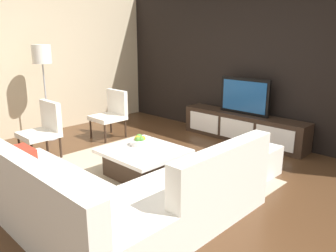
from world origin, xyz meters
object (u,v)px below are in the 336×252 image
Objects in this scene: television at (244,96)px; accent_chair_near at (44,127)px; ottoman at (247,160)px; sectional_couch at (108,197)px; fruit_bowl at (140,141)px; coffee_table at (143,162)px; media_console at (243,127)px; accent_chair_far at (112,111)px; floor_lamp at (42,60)px.

accent_chair_near is (-1.76, -2.86, -0.33)m from television.
ottoman is (0.86, -1.26, -0.62)m from television.
sectional_couch reaches higher than fruit_bowl.
accent_chair_near is (-1.66, -0.56, 0.29)m from coffee_table.
coffee_table is at bearing 26.19° from accent_chair_near.
sectional_couch reaches higher than coffee_table.
coffee_table is (-0.10, -2.30, -0.62)m from television.
ottoman is (0.86, -1.26, -0.05)m from media_console.
sectional_couch is 2.47× the size of coffee_table.
accent_chair_far reaches higher than media_console.
fruit_bowl is at bearing -12.96° from accent_chair_far.
floor_lamp is (-3.13, 0.92, 1.15)m from sectional_couch.
television reaches higher than coffee_table.
fruit_bowl is at bearing 4.73° from floor_lamp.
fruit_bowl is (-0.28, -2.20, 0.18)m from media_console.
accent_chair_near is 3.11× the size of fruit_bowl.
sectional_couch is 2.89× the size of accent_chair_far.
sectional_couch reaches higher than media_console.
floor_lamp is 1.95× the size of accent_chair_far.
accent_chair_near is 3.08m from ottoman.
ottoman reaches higher than coffee_table.
television is at bearing 98.90° from sectional_couch.
television is at bearing 87.51° from coffee_table.
floor_lamp reaches higher than coffee_table.
ottoman is at bearing 47.18° from coffee_table.
accent_chair_far reaches higher than ottoman.
fruit_bowl is at bearing -140.75° from ottoman.
fruit_bowl is at bearing 31.68° from accent_chair_near.
accent_chair_near reaches higher than media_console.
coffee_table is at bearing -92.49° from television.
television reaches higher than sectional_couch.
accent_chair_near is at bearing -29.15° from floor_lamp.
accent_chair_far reaches higher than fruit_bowl.
ottoman is at bearing 38.85° from accent_chair_near.
media_console is 2.70× the size of accent_chair_far.
media_console is 3.73m from floor_lamp.
sectional_couch is (0.52, -3.31, 0.03)m from media_console.
fruit_bowl is at bearing 151.24° from coffee_table.
accent_chair_far is at bearing 142.79° from sectional_couch.
fruit_bowl is 0.32× the size of accent_chair_far.
television is 1.09× the size of accent_chair_near.
accent_chair_near is at bearing -121.63° from television.
ottoman is 2.79m from accent_chair_far.
television is 2.43m from accent_chair_far.
coffee_table is 2.80m from floor_lamp.
floor_lamp is (-0.85, 0.47, 0.95)m from accent_chair_near.
fruit_bowl is 1.77m from accent_chair_far.
sectional_couch is 1.38m from fruit_bowl.
television is 1.36× the size of ottoman.
fruit_bowl is at bearing 125.73° from sectional_couch.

